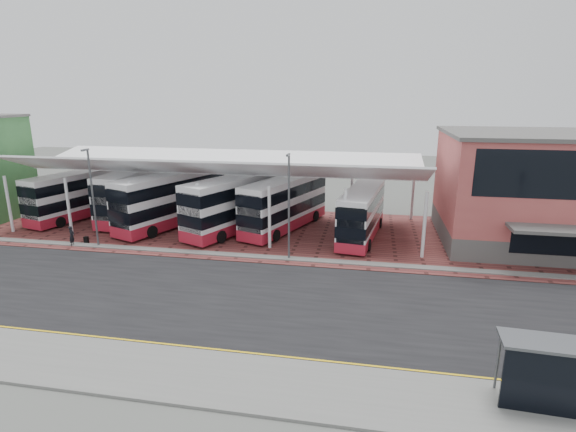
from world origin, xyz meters
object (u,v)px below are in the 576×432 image
bus_1 (140,193)px  pedestrian (72,236)px  bus_3 (237,204)px  bus_0 (80,195)px  bus_5 (362,213)px  terminal (560,190)px  bus_4 (285,204)px  bus_2 (172,200)px  bus_shelter (554,370)px

bus_1 → pedestrian: (-1.14, -9.37, -1.63)m
bus_3 → pedestrian: bearing=-126.7°
bus_0 → bus_3: (16.90, -1.33, 0.17)m
bus_5 → bus_1: bearing=-178.8°
terminal → bus_1: terminal is taller
bus_1 → bus_4: bearing=-3.1°
bus_0 → bus_2: bus_2 is taller
bus_3 → bus_5: bearing=22.4°
bus_2 → bus_4: (10.71, 0.82, -0.13)m
bus_1 → bus_3: size_ratio=1.00×
bus_0 → bus_2: size_ratio=0.93×
pedestrian → bus_shelter: 34.54m
terminal → bus_1: size_ratio=1.52×
bus_shelter → terminal: bearing=74.1°
bus_5 → bus_shelter: bus_5 is taller
bus_3 → bus_shelter: bearing=-24.6°
bus_shelter → bus_4: bearing=126.9°
terminal → bus_0: size_ratio=1.60×
bus_1 → bus_2: size_ratio=0.98×
terminal → bus_2: (-33.54, -0.74, -2.11)m
bus_1 → pedestrian: bearing=-94.9°
bus_0 → bus_3: bus_3 is taller
bus_4 → bus_5: (7.06, -1.33, -0.20)m
bus_1 → bus_2: 4.97m
bus_1 → bus_5: (22.24, -2.70, -0.32)m
bus_2 → bus_5: bus_2 is taller
bus_0 → pedestrian: bearing=-44.9°
bus_0 → bus_shelter: bearing=-17.3°
bus_0 → bus_5: bearing=11.8°
bus_1 → bus_4: bus_1 is taller
bus_2 → bus_4: 10.75m
bus_1 → bus_5: 22.40m
bus_4 → pedestrian: bearing=-133.9°
bus_2 → bus_3: size_ratio=1.01×
bus_3 → bus_0: bearing=-160.9°
terminal → bus_3: bearing=-177.9°
bus_5 → bus_0: bearing=-175.1°
terminal → pedestrian: terminal is taller
bus_5 → pedestrian: bearing=-155.9°
bus_2 → bus_3: bus_2 is taller
bus_shelter → pedestrian: bearing=158.3°
pedestrian → terminal: bearing=-91.3°
pedestrian → bus_2: bearing=-50.7°
terminal → bus_4: terminal is taller
bus_0 → bus_4: bus_4 is taller
bus_1 → bus_2: (4.46, -2.19, 0.02)m
bus_0 → bus_3: bearing=10.5°
bus_5 → bus_shelter: (7.94, -21.23, -0.34)m
terminal → bus_4: size_ratio=1.57×
bus_3 → pedestrian: bus_3 is taller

